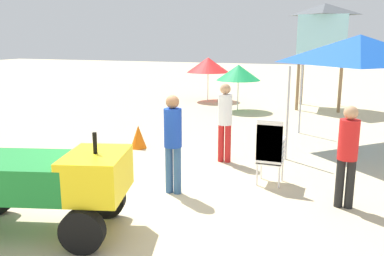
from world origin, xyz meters
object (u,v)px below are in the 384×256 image
(beach_umbrella_mid, at_px, (238,73))
(utility_cart, at_px, (42,180))
(popup_canopy, at_px, (359,49))
(lifeguard_far_right, at_px, (348,150))
(beach_umbrella_left, at_px, (208,65))
(lifeguard_near_left, at_px, (173,137))
(traffic_cone_near, at_px, (138,137))
(stacked_plastic_chairs, at_px, (270,147))
(lifeguard_tower, at_px, (323,33))
(surfboard_pile, at_px, (16,157))
(lifeguard_near_center, at_px, (225,117))

(beach_umbrella_mid, bearing_deg, utility_cart, -90.54)
(utility_cart, distance_m, popup_canopy, 7.82)
(lifeguard_far_right, distance_m, beach_umbrella_left, 12.13)
(lifeguard_far_right, bearing_deg, lifeguard_near_left, -172.16)
(popup_canopy, relative_size, traffic_cone_near, 4.92)
(beach_umbrella_mid, bearing_deg, beach_umbrella_left, 132.59)
(traffic_cone_near, bearing_deg, beach_umbrella_left, 96.22)
(stacked_plastic_chairs, height_order, lifeguard_tower, lifeguard_tower)
(surfboard_pile, distance_m, lifeguard_near_left, 4.28)
(stacked_plastic_chairs, relative_size, popup_canopy, 0.44)
(utility_cart, height_order, stacked_plastic_chairs, utility_cart)
(utility_cart, relative_size, beach_umbrella_left, 1.43)
(utility_cart, height_order, lifeguard_far_right, lifeguard_far_right)
(utility_cart, height_order, beach_umbrella_left, beach_umbrella_left)
(beach_umbrella_mid, bearing_deg, surfboard_pile, -110.26)
(surfboard_pile, xyz_separation_m, popup_canopy, (7.21, 3.78, 2.39))
(surfboard_pile, height_order, popup_canopy, popup_canopy)
(traffic_cone_near, bearing_deg, surfboard_pile, -135.82)
(stacked_plastic_chairs, distance_m, beach_umbrella_mid, 8.32)
(lifeguard_tower, relative_size, beach_umbrella_left, 2.11)
(lifeguard_near_left, height_order, beach_umbrella_left, beach_umbrella_left)
(lifeguard_far_right, relative_size, beach_umbrella_mid, 0.96)
(utility_cart, height_order, lifeguard_near_left, lifeguard_near_left)
(beach_umbrella_left, bearing_deg, traffic_cone_near, -83.78)
(stacked_plastic_chairs, xyz_separation_m, popup_canopy, (1.51, 3.27, 1.76))
(utility_cart, relative_size, popup_canopy, 0.95)
(popup_canopy, bearing_deg, surfboard_pile, -152.34)
(lifeguard_near_left, xyz_separation_m, lifeguard_far_right, (2.91, 0.40, -0.05))
(surfboard_pile, height_order, lifeguard_near_left, lifeguard_near_left)
(surfboard_pile, relative_size, lifeguard_near_center, 1.43)
(lifeguard_tower, bearing_deg, beach_umbrella_mid, -149.74)
(popup_canopy, bearing_deg, lifeguard_near_left, -125.46)
(lifeguard_tower, bearing_deg, beach_umbrella_left, 175.52)
(beach_umbrella_left, bearing_deg, utility_cart, -82.04)
(lifeguard_near_center, relative_size, lifeguard_tower, 0.44)
(utility_cart, xyz_separation_m, beach_umbrella_mid, (0.10, 10.94, 0.70))
(popup_canopy, bearing_deg, traffic_cone_near, -161.11)
(surfboard_pile, distance_m, beach_umbrella_mid, 9.03)
(lifeguard_near_left, bearing_deg, stacked_plastic_chairs, 33.60)
(utility_cart, xyz_separation_m, stacked_plastic_chairs, (2.71, 3.08, -0.04))
(lifeguard_tower, bearing_deg, traffic_cone_near, -116.07)
(utility_cart, relative_size, lifeguard_near_center, 1.55)
(beach_umbrella_mid, bearing_deg, stacked_plastic_chairs, -71.62)
(beach_umbrella_left, bearing_deg, popup_canopy, -47.87)
(utility_cart, bearing_deg, traffic_cone_near, 101.11)
(surfboard_pile, relative_size, lifeguard_tower, 0.63)
(lifeguard_near_left, xyz_separation_m, popup_canopy, (3.07, 4.30, 1.46))
(utility_cart, relative_size, lifeguard_tower, 0.68)
(surfboard_pile, relative_size, lifeguard_far_right, 1.49)
(lifeguard_tower, bearing_deg, lifeguard_near_left, -100.06)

